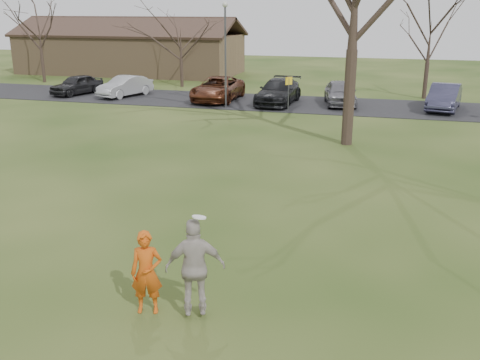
# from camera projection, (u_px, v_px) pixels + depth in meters

# --- Properties ---
(ground) EXTENTS (120.00, 120.00, 0.00)m
(ground) POSITION_uv_depth(u_px,v_px,m) (190.00, 303.00, 11.43)
(ground) COLOR #1E380F
(ground) RESTS_ON ground
(parking_strip) EXTENTS (62.00, 6.50, 0.04)m
(parking_strip) POSITION_uv_depth(u_px,v_px,m) (328.00, 105.00, 34.38)
(parking_strip) COLOR black
(parking_strip) RESTS_ON ground
(player_defender) EXTENTS (0.73, 0.58, 1.75)m
(player_defender) POSITION_uv_depth(u_px,v_px,m) (147.00, 273.00, 10.88)
(player_defender) COLOR #C44D10
(player_defender) RESTS_ON ground
(car_0) EXTENTS (2.71, 4.33, 1.37)m
(car_0) POSITION_uv_depth(u_px,v_px,m) (77.00, 85.00, 38.28)
(car_0) COLOR black
(car_0) RESTS_ON parking_strip
(car_1) EXTENTS (2.73, 4.48, 1.39)m
(car_1) POSITION_uv_depth(u_px,v_px,m) (125.00, 86.00, 37.44)
(car_1) COLOR #9FA0A4
(car_1) RESTS_ON parking_strip
(car_2) EXTENTS (2.61, 5.57, 1.54)m
(car_2) POSITION_uv_depth(u_px,v_px,m) (218.00, 89.00, 35.79)
(car_2) COLOR #532513
(car_2) RESTS_ON parking_strip
(car_3) EXTENTS (2.38, 5.40, 1.54)m
(car_3) POSITION_uv_depth(u_px,v_px,m) (278.00, 92.00, 34.55)
(car_3) COLOR black
(car_3) RESTS_ON parking_strip
(car_4) EXTENTS (2.63, 4.75, 1.53)m
(car_4) POSITION_uv_depth(u_px,v_px,m) (340.00, 93.00, 34.18)
(car_4) COLOR slate
(car_4) RESTS_ON parking_strip
(car_5) EXTENTS (2.44, 4.87, 1.53)m
(car_5) POSITION_uv_depth(u_px,v_px,m) (444.00, 97.00, 32.51)
(car_5) COLOR #33334D
(car_5) RESTS_ON parking_strip
(catching_play) EXTENTS (1.27, 0.87, 2.14)m
(catching_play) POSITION_uv_depth(u_px,v_px,m) (195.00, 267.00, 10.57)
(catching_play) COLOR #AFA59D
(catching_play) RESTS_ON ground
(building) EXTENTS (20.60, 8.50, 5.14)m
(building) POSITION_uv_depth(u_px,v_px,m) (131.00, 52.00, 50.79)
(building) COLOR #8C6D4C
(building) RESTS_ON ground
(lamp_post) EXTENTS (0.34, 0.34, 6.27)m
(lamp_post) POSITION_uv_depth(u_px,v_px,m) (225.00, 42.00, 32.40)
(lamp_post) COLOR #47474C
(lamp_post) RESTS_ON ground
(sign_yellow) EXTENTS (0.35, 0.35, 2.08)m
(sign_yellow) POSITION_uv_depth(u_px,v_px,m) (289.00, 88.00, 31.70)
(sign_yellow) COLOR #47474C
(sign_yellow) RESTS_ON ground
(small_tree_row) EXTENTS (55.00, 5.90, 8.50)m
(small_tree_row) POSITION_uv_depth(u_px,v_px,m) (404.00, 39.00, 36.74)
(small_tree_row) COLOR #352821
(small_tree_row) RESTS_ON ground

